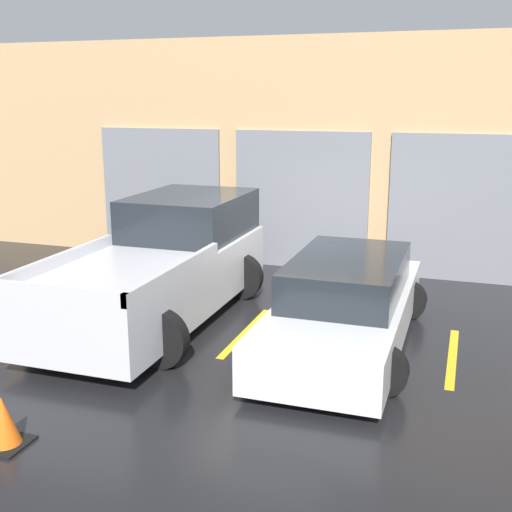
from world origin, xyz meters
TOP-DOWN VIEW (x-y plane):
  - ground_plane at (0.00, 0.00)m, footprint 28.00×28.00m
  - shophouse_building at (-0.01, 3.29)m, footprint 16.48×0.68m
  - pickup_truck at (-1.54, -0.75)m, footprint 2.56×5.15m
  - sedan_white at (1.54, -1.04)m, footprint 2.13×4.73m
  - parking_stripe_far_left at (-3.08, -1.07)m, footprint 0.12×2.20m
  - parking_stripe_left at (0.00, -1.07)m, footprint 0.12×2.20m
  - parking_stripe_centre at (3.08, -1.07)m, footprint 0.12×2.20m
  - traffic_cone at (-1.29, -4.99)m, footprint 0.47×0.47m

SIDE VIEW (x-z plane):
  - ground_plane at x=0.00m, z-range 0.00..0.00m
  - parking_stripe_far_left at x=-3.08m, z-range 0.00..0.01m
  - parking_stripe_left at x=0.00m, z-range 0.00..0.01m
  - parking_stripe_centre at x=3.08m, z-range 0.00..0.01m
  - traffic_cone at x=-1.29m, z-range -0.02..0.53m
  - sedan_white at x=1.54m, z-range -0.04..1.25m
  - pickup_truck at x=-1.54m, z-range -0.07..1.80m
  - shophouse_building at x=-0.01m, z-range -0.04..4.70m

